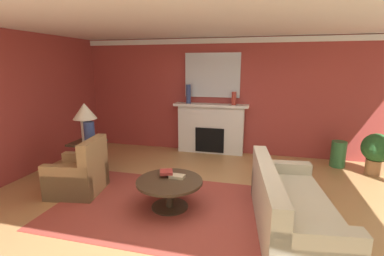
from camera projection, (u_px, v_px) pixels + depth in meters
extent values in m
plane|color=tan|center=(207.00, 207.00, 4.35)|extent=(9.66, 9.66, 0.00)
cube|color=#9E3833|center=(232.00, 97.00, 6.82)|extent=(8.03, 0.12, 2.77)
cube|color=#9E3833|center=(13.00, 106.00, 5.24)|extent=(0.12, 6.36, 2.77)
cube|color=white|center=(214.00, 18.00, 4.02)|extent=(8.03, 6.36, 0.06)
cube|color=white|center=(233.00, 40.00, 6.46)|extent=(8.03, 0.08, 0.12)
cube|color=#993D33|center=(170.00, 207.00, 4.32)|extent=(3.50, 2.21, 0.01)
cube|color=white|center=(211.00, 130.00, 6.92)|extent=(1.60, 0.25, 1.16)
cube|color=black|center=(210.00, 139.00, 6.95)|extent=(0.70, 0.26, 0.60)
cube|color=white|center=(211.00, 105.00, 6.76)|extent=(1.80, 0.35, 0.06)
cube|color=silver|center=(212.00, 75.00, 6.74)|extent=(1.33, 0.04, 1.05)
cube|color=#BCB299|center=(293.00, 215.00, 3.67)|extent=(1.15, 2.19, 0.45)
cube|color=#BCB299|center=(267.00, 183.00, 3.62)|extent=(0.45, 2.11, 0.40)
cube|color=#BCB299|center=(280.00, 180.00, 4.57)|extent=(0.92, 0.31, 0.62)
cube|color=#9E7A4C|center=(77.00, 180.00, 4.79)|extent=(0.91, 0.91, 0.44)
cube|color=#9E7A4C|center=(93.00, 154.00, 4.66)|extent=(0.28, 0.81, 0.51)
cube|color=#9E7A4C|center=(86.00, 169.00, 5.10)|extent=(0.81, 0.26, 0.60)
cube|color=#9E7A4C|center=(67.00, 184.00, 4.46)|extent=(0.81, 0.26, 0.60)
cylinder|color=#3D2D1E|center=(169.00, 181.00, 4.22)|extent=(1.00, 1.00, 0.04)
cylinder|color=#3D2D1E|center=(170.00, 195.00, 4.27)|extent=(0.12, 0.12, 0.41)
cylinder|color=#3D2D1E|center=(170.00, 207.00, 4.31)|extent=(0.56, 0.56, 0.03)
cube|color=#3D2D1E|center=(87.00, 143.00, 5.39)|extent=(0.56, 0.56, 0.04)
cube|color=#3D2D1E|center=(89.00, 160.00, 5.47)|extent=(0.10, 0.10, 0.66)
cube|color=#3D2D1E|center=(90.00, 175.00, 5.54)|extent=(0.45, 0.45, 0.04)
cylinder|color=beige|center=(86.00, 130.00, 5.34)|extent=(0.18, 0.18, 0.45)
cone|color=beige|center=(85.00, 111.00, 5.26)|extent=(0.44, 0.44, 0.30)
cylinder|color=#33703D|center=(338.00, 154.00, 6.01)|extent=(0.31, 0.31, 0.56)
cylinder|color=navy|center=(188.00, 94.00, 6.81)|extent=(0.12, 0.12, 0.46)
cylinder|color=#9E3328|center=(234.00, 98.00, 6.56)|extent=(0.11, 0.11, 0.31)
cylinder|color=navy|center=(89.00, 133.00, 5.19)|extent=(0.19, 0.19, 0.42)
cube|color=tan|center=(177.00, 176.00, 4.31)|extent=(0.23, 0.16, 0.04)
cube|color=maroon|center=(166.00, 172.00, 4.36)|extent=(0.25, 0.25, 0.05)
cylinder|color=#A8754C|center=(374.00, 167.00, 5.61)|extent=(0.32, 0.32, 0.30)
sphere|color=#28602D|center=(377.00, 148.00, 5.53)|extent=(0.56, 0.56, 0.56)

